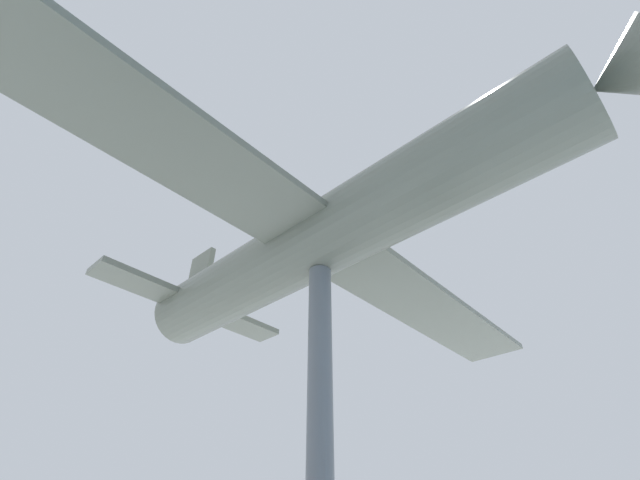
# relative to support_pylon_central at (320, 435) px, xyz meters

# --- Properties ---
(support_pylon_central) EXTENTS (0.50, 0.50, 6.97)m
(support_pylon_central) POSITION_rel_support_pylon_central_xyz_m (0.00, 0.00, 0.00)
(support_pylon_central) COLOR slate
(support_pylon_central) RESTS_ON ground_plane
(suspended_airplane) EXTENTS (19.42, 13.58, 2.94)m
(suspended_airplane) POSITION_rel_support_pylon_central_xyz_m (-0.03, 0.12, 4.38)
(suspended_airplane) COLOR slate
(suspended_airplane) RESTS_ON support_pylon_central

